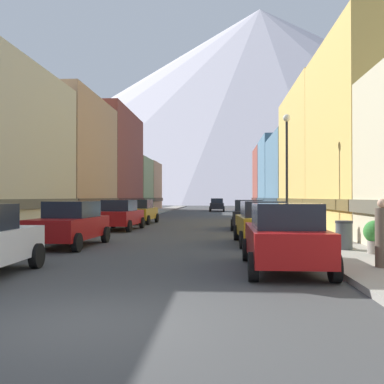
{
  "coord_description": "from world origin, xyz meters",
  "views": [
    {
      "loc": [
        2.12,
        -6.56,
        1.94
      ],
      "look_at": [
        -0.84,
        38.54,
        2.47
      ],
      "focal_mm": 41.15,
      "sensor_mm": 36.0,
      "label": 1
    }
  ],
  "objects_px": {
    "car_driving_0": "(217,205)",
    "car_right_2": "(248,214)",
    "potted_plant_0": "(375,235)",
    "pedestrian_1": "(382,235)",
    "trash_bin_right": "(344,235)",
    "car_left_2": "(120,215)",
    "car_right_1": "(262,222)",
    "streetlamp_right": "(287,155)",
    "car_left_1": "(71,224)",
    "car_right_0": "(284,237)",
    "pedestrian_0": "(322,224)",
    "car_left_3": "(140,211)"
  },
  "relations": [
    {
      "from": "car_right_1",
      "to": "car_driving_0",
      "type": "relative_size",
      "value": 1.01
    },
    {
      "from": "potted_plant_0",
      "to": "car_right_0",
      "type": "bearing_deg",
      "value": -141.98
    },
    {
      "from": "car_right_2",
      "to": "car_right_1",
      "type": "bearing_deg",
      "value": -89.97
    },
    {
      "from": "car_right_1",
      "to": "streetlamp_right",
      "type": "distance_m",
      "value": 4.9
    },
    {
      "from": "car_left_2",
      "to": "trash_bin_right",
      "type": "xyz_separation_m",
      "value": [
        10.15,
        -10.21,
        -0.26
      ]
    },
    {
      "from": "car_driving_0",
      "to": "car_right_2",
      "type": "bearing_deg",
      "value": -86.23
    },
    {
      "from": "car_left_3",
      "to": "car_right_2",
      "type": "distance_m",
      "value": 9.16
    },
    {
      "from": "trash_bin_right",
      "to": "pedestrian_0",
      "type": "height_order",
      "value": "pedestrian_0"
    },
    {
      "from": "car_left_1",
      "to": "car_right_2",
      "type": "height_order",
      "value": "same"
    },
    {
      "from": "car_left_2",
      "to": "pedestrian_0",
      "type": "distance_m",
      "value": 12.42
    },
    {
      "from": "car_left_2",
      "to": "potted_plant_0",
      "type": "xyz_separation_m",
      "value": [
        10.8,
        -11.36,
        -0.15
      ]
    },
    {
      "from": "potted_plant_0",
      "to": "pedestrian_1",
      "type": "distance_m",
      "value": 2.84
    },
    {
      "from": "car_right_2",
      "to": "car_left_2",
      "type": "bearing_deg",
      "value": -171.03
    },
    {
      "from": "car_right_1",
      "to": "car_driving_0",
      "type": "height_order",
      "value": "same"
    },
    {
      "from": "car_left_3",
      "to": "car_driving_0",
      "type": "height_order",
      "value": "same"
    },
    {
      "from": "car_right_2",
      "to": "streetlamp_right",
      "type": "bearing_deg",
      "value": -73.08
    },
    {
      "from": "pedestrian_1",
      "to": "potted_plant_0",
      "type": "bearing_deg",
      "value": 74.62
    },
    {
      "from": "car_driving_0",
      "to": "potted_plant_0",
      "type": "relative_size",
      "value": 4.16
    },
    {
      "from": "car_left_1",
      "to": "streetlamp_right",
      "type": "relative_size",
      "value": 0.76
    },
    {
      "from": "car_driving_0",
      "to": "car_left_1",
      "type": "bearing_deg",
      "value": -97.12
    },
    {
      "from": "potted_plant_0",
      "to": "pedestrian_0",
      "type": "relative_size",
      "value": 0.69
    },
    {
      "from": "car_right_1",
      "to": "potted_plant_0",
      "type": "relative_size",
      "value": 4.22
    },
    {
      "from": "car_right_1",
      "to": "car_driving_0",
      "type": "bearing_deg",
      "value": 93.01
    },
    {
      "from": "car_right_0",
      "to": "pedestrian_1",
      "type": "distance_m",
      "value": 2.46
    },
    {
      "from": "car_right_0",
      "to": "streetlamp_right",
      "type": "bearing_deg",
      "value": 81.15
    },
    {
      "from": "car_driving_0",
      "to": "pedestrian_0",
      "type": "xyz_separation_m",
      "value": [
        4.65,
        -41.84,
        -0.05
      ]
    },
    {
      "from": "car_left_1",
      "to": "car_right_0",
      "type": "distance_m",
      "value": 9.22
    },
    {
      "from": "car_driving_0",
      "to": "potted_plant_0",
      "type": "bearing_deg",
      "value": -83.29
    },
    {
      "from": "car_right_0",
      "to": "car_driving_0",
      "type": "relative_size",
      "value": 1.0
    },
    {
      "from": "pedestrian_0",
      "to": "car_left_3",
      "type": "bearing_deg",
      "value": 126.44
    },
    {
      "from": "car_right_1",
      "to": "potted_plant_0",
      "type": "height_order",
      "value": "car_right_1"
    },
    {
      "from": "car_right_0",
      "to": "pedestrian_0",
      "type": "xyz_separation_m",
      "value": [
        2.45,
        6.56,
        -0.05
      ]
    },
    {
      "from": "car_right_1",
      "to": "car_right_2",
      "type": "relative_size",
      "value": 1.0
    },
    {
      "from": "car_right_1",
      "to": "potted_plant_0",
      "type": "xyz_separation_m",
      "value": [
        3.2,
        -3.98,
        -0.15
      ]
    },
    {
      "from": "potted_plant_0",
      "to": "pedestrian_1",
      "type": "xyz_separation_m",
      "value": [
        -0.75,
        -2.73,
        0.22
      ]
    },
    {
      "from": "car_left_1",
      "to": "pedestrian_1",
      "type": "bearing_deg",
      "value": -28.44
    },
    {
      "from": "car_left_1",
      "to": "car_left_2",
      "type": "distance_m",
      "value": 8.65
    },
    {
      "from": "car_left_1",
      "to": "car_right_1",
      "type": "height_order",
      "value": "same"
    },
    {
      "from": "car_right_0",
      "to": "streetlamp_right",
      "type": "xyz_separation_m",
      "value": [
        1.55,
        9.96,
        3.09
      ]
    },
    {
      "from": "trash_bin_right",
      "to": "streetlamp_right",
      "type": "height_order",
      "value": "streetlamp_right"
    },
    {
      "from": "car_right_2",
      "to": "streetlamp_right",
      "type": "xyz_separation_m",
      "value": [
        1.55,
        -5.1,
        3.09
      ]
    },
    {
      "from": "potted_plant_0",
      "to": "car_left_2",
      "type": "bearing_deg",
      "value": 133.56
    },
    {
      "from": "car_right_2",
      "to": "trash_bin_right",
      "type": "height_order",
      "value": "car_right_2"
    },
    {
      "from": "car_driving_0",
      "to": "trash_bin_right",
      "type": "distance_m",
      "value": 45.0
    },
    {
      "from": "car_left_3",
      "to": "car_left_2",
      "type": "bearing_deg",
      "value": -90.0
    },
    {
      "from": "car_left_1",
      "to": "car_left_2",
      "type": "relative_size",
      "value": 1.0
    },
    {
      "from": "car_right_0",
      "to": "car_right_1",
      "type": "bearing_deg",
      "value": 89.98
    },
    {
      "from": "car_left_1",
      "to": "car_right_1",
      "type": "distance_m",
      "value": 7.7
    },
    {
      "from": "car_left_3",
      "to": "car_right_2",
      "type": "xyz_separation_m",
      "value": [
        7.6,
        -5.11,
        0.0
      ]
    },
    {
      "from": "car_right_0",
      "to": "car_right_2",
      "type": "bearing_deg",
      "value": 90.01
    }
  ]
}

